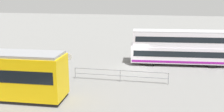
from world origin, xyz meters
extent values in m
plane|color=gray|center=(0.00, 0.00, 0.00)|extent=(160.00, 160.00, 0.00)
cube|color=silver|center=(-4.82, -2.35, 1.25)|extent=(11.58, 3.94, 1.79)
cube|color=silver|center=(-4.82, -2.35, 2.96)|extent=(11.22, 3.79, 1.63)
cube|color=black|center=(-4.82, -2.35, 1.46)|extent=(11.02, 3.90, 0.64)
cube|color=black|center=(-4.82, -2.35, 3.04)|extent=(10.67, 3.76, 0.60)
cube|color=#8C198C|center=(-4.82, -2.35, 0.60)|extent=(11.35, 3.95, 0.24)
cube|color=#B2B2B7|center=(-4.82, -2.35, 3.83)|extent=(11.22, 3.79, 0.10)
cylinder|color=black|center=(-1.33, -1.93, 0.50)|extent=(1.30, 2.64, 1.00)
cylinder|color=black|center=(-7.92, -2.72, 0.50)|extent=(1.30, 2.64, 1.00)
cylinder|color=black|center=(5.86, 5.62, 0.43)|extent=(0.14, 0.14, 0.86)
cylinder|color=black|center=(5.67, 5.52, 0.43)|extent=(0.14, 0.14, 0.86)
cylinder|color=#335938|center=(5.76, 5.57, 1.19)|extent=(0.43, 0.43, 0.66)
sphere|color=beige|center=(5.76, 5.57, 1.63)|extent=(0.23, 0.23, 0.23)
cube|color=gray|center=(0.77, 4.98, 1.05)|extent=(8.56, 0.37, 0.06)
cube|color=gray|center=(0.77, 4.98, 0.55)|extent=(8.56, 0.37, 0.06)
cylinder|color=gray|center=(-3.50, 4.82, 0.53)|extent=(0.07, 0.07, 1.05)
cylinder|color=gray|center=(0.77, 4.98, 0.53)|extent=(0.07, 0.07, 1.05)
cylinder|color=gray|center=(5.05, 5.13, 0.53)|extent=(0.07, 0.07, 1.05)
cylinder|color=slate|center=(5.79, 5.25, 1.24)|extent=(0.10, 0.10, 2.49)
cube|color=white|center=(5.80, 5.29, 2.13)|extent=(1.08, 0.16, 0.52)
camera|label=1|loc=(-3.37, 25.93, 7.52)|focal=39.60mm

